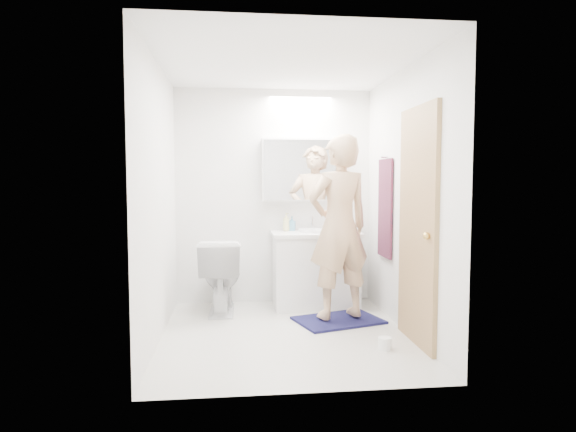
{
  "coord_description": "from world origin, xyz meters",
  "views": [
    {
      "loc": [
        -0.46,
        -4.36,
        1.38
      ],
      "look_at": [
        0.05,
        0.25,
        1.05
      ],
      "focal_mm": 30.98,
      "sensor_mm": 36.0,
      "label": 1
    }
  ],
  "objects": [
    {
      "name": "faucet",
      "position": [
        0.43,
        1.19,
        0.9
      ],
      "size": [
        0.02,
        0.02,
        0.16
      ],
      "primitive_type": "cylinder",
      "color": "silver",
      "rests_on": "countertop"
    },
    {
      "name": "person",
      "position": [
        0.56,
        0.35,
        0.93
      ],
      "size": [
        0.74,
        0.6,
        1.77
      ],
      "primitive_type": "imported",
      "rotation": [
        0.0,
        0.0,
        3.44
      ],
      "color": "tan",
      "rests_on": "bath_rug"
    },
    {
      "name": "soap_bottle_a",
      "position": [
        0.12,
        1.11,
        0.92
      ],
      "size": [
        0.11,
        0.11,
        0.2
      ],
      "primitive_type": "imported",
      "rotation": [
        0.0,
        0.0,
        0.68
      ],
      "color": "#CBC583",
      "rests_on": "countertop"
    },
    {
      "name": "vanity_cabinet",
      "position": [
        0.43,
        0.96,
        0.39
      ],
      "size": [
        0.9,
        0.55,
        0.78
      ],
      "primitive_type": "cube",
      "color": "white",
      "rests_on": "floor"
    },
    {
      "name": "door_knob",
      "position": [
        1.04,
        -0.65,
        0.95
      ],
      "size": [
        0.06,
        0.06,
        0.06
      ],
      "primitive_type": "sphere",
      "color": "gold",
      "rests_on": "door"
    },
    {
      "name": "sink_basin",
      "position": [
        0.43,
        0.99,
        0.84
      ],
      "size": [
        0.36,
        0.36,
        0.03
      ],
      "primitive_type": "cylinder",
      "color": "white",
      "rests_on": "countertop"
    },
    {
      "name": "mirror_panel",
      "position": [
        0.3,
        1.1,
        1.5
      ],
      "size": [
        0.84,
        0.01,
        0.66
      ],
      "primitive_type": "cube",
      "color": "silver",
      "rests_on": "medicine_cabinet"
    },
    {
      "name": "countertop",
      "position": [
        0.43,
        0.96,
        0.8
      ],
      "size": [
        0.95,
        0.58,
        0.04
      ],
      "primitive_type": "cube",
      "color": "white",
      "rests_on": "vanity_cabinet"
    },
    {
      "name": "towel_hook",
      "position": [
        1.07,
        0.55,
        1.62
      ],
      "size": [
        0.07,
        0.02,
        0.02
      ],
      "primitive_type": "cylinder",
      "rotation": [
        0.0,
        1.57,
        0.0
      ],
      "color": "silver",
      "rests_on": "wall_right"
    },
    {
      "name": "toilet",
      "position": [
        -0.6,
        0.85,
        0.39
      ],
      "size": [
        0.45,
        0.77,
        0.78
      ],
      "primitive_type": "imported",
      "rotation": [
        0.0,
        0.0,
        3.12
      ],
      "color": "white",
      "rests_on": "floor"
    },
    {
      "name": "wall_front",
      "position": [
        0.0,
        -1.25,
        1.2
      ],
      "size": [
        2.5,
        0.0,
        2.5
      ],
      "primitive_type": "plane",
      "rotation": [
        -1.57,
        0.0,
        0.0
      ],
      "color": "white",
      "rests_on": "floor"
    },
    {
      "name": "floor",
      "position": [
        0.0,
        0.0,
        0.0
      ],
      "size": [
        2.5,
        2.5,
        0.0
      ],
      "primitive_type": "plane",
      "color": "silver",
      "rests_on": "ground"
    },
    {
      "name": "door",
      "position": [
        1.08,
        -0.35,
        1.0
      ],
      "size": [
        0.04,
        0.8,
        2.0
      ],
      "primitive_type": "cube",
      "color": "#A58852",
      "rests_on": "wall_right"
    },
    {
      "name": "toilet_paper_roll",
      "position": [
        0.77,
        -0.49,
        0.05
      ],
      "size": [
        0.11,
        0.11,
        0.1
      ],
      "primitive_type": "cylinder",
      "color": "white",
      "rests_on": "floor"
    },
    {
      "name": "soap_bottle_b",
      "position": [
        0.19,
        1.15,
        0.9
      ],
      "size": [
        0.09,
        0.09,
        0.16
      ],
      "primitive_type": "imported",
      "rotation": [
        0.0,
        0.0,
        -0.33
      ],
      "color": "#5799BB",
      "rests_on": "countertop"
    },
    {
      "name": "wall_left",
      "position": [
        -1.1,
        0.0,
        1.2
      ],
      "size": [
        0.0,
        2.5,
        2.5
      ],
      "primitive_type": "plane",
      "rotation": [
        1.57,
        0.0,
        1.57
      ],
      "color": "white",
      "rests_on": "floor"
    },
    {
      "name": "medicine_cabinet",
      "position": [
        0.3,
        1.18,
        1.5
      ],
      "size": [
        0.88,
        0.14,
        0.7
      ],
      "primitive_type": "cube",
      "color": "white",
      "rests_on": "wall_back"
    },
    {
      "name": "towel",
      "position": [
        1.08,
        0.55,
        1.1
      ],
      "size": [
        0.02,
        0.42,
        1.0
      ],
      "primitive_type": "cube",
      "color": "#12223A",
      "rests_on": "wall_right"
    },
    {
      "name": "ceiling",
      "position": [
        0.0,
        0.0,
        2.4
      ],
      "size": [
        2.5,
        2.5,
        0.0
      ],
      "primitive_type": "plane",
      "rotation": [
        3.14,
        0.0,
        0.0
      ],
      "color": "white",
      "rests_on": "floor"
    },
    {
      "name": "wall_right",
      "position": [
        1.1,
        0.0,
        1.2
      ],
      "size": [
        0.0,
        2.5,
        2.5
      ],
      "primitive_type": "plane",
      "rotation": [
        1.57,
        0.0,
        -1.57
      ],
      "color": "white",
      "rests_on": "floor"
    },
    {
      "name": "toothbrush_cup",
      "position": [
        0.7,
        1.12,
        0.87
      ],
      "size": [
        0.11,
        0.11,
        0.1
      ],
      "primitive_type": "imported",
      "rotation": [
        0.0,
        0.0,
        -0.04
      ],
      "color": "#3956AB",
      "rests_on": "countertop"
    },
    {
      "name": "bath_rug",
      "position": [
        0.56,
        0.35,
        0.01
      ],
      "size": [
        0.93,
        0.76,
        0.02
      ],
      "primitive_type": "cube",
      "rotation": [
        0.0,
        0.0,
        0.3
      ],
      "color": "#13143E",
      "rests_on": "floor"
    },
    {
      "name": "wall_back",
      "position": [
        0.0,
        1.25,
        1.2
      ],
      "size": [
        2.5,
        0.0,
        2.5
      ],
      "primitive_type": "plane",
      "rotation": [
        1.57,
        0.0,
        0.0
      ],
      "color": "white",
      "rests_on": "floor"
    }
  ]
}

